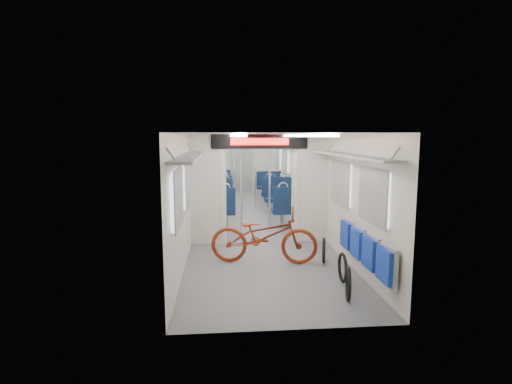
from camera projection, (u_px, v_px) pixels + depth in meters
carriage at (253, 166)px, 10.14m from camera, size 12.00×12.02×2.31m
bicycle at (264, 236)px, 7.12m from camera, size 1.99×0.98×1.00m
flip_bench at (364, 248)px, 6.04m from camera, size 0.12×2.12×0.53m
bike_hoop_a at (348, 286)px, 5.50m from camera, size 0.16×0.48×0.48m
bike_hoop_b at (343, 269)px, 6.20m from camera, size 0.07×0.47×0.47m
bike_hoop_c at (324, 252)px, 7.15m from camera, size 0.15×0.46×0.46m
seat_bay_near_left at (217, 200)px, 10.71m from camera, size 0.94×2.21×1.14m
seat_bay_near_right at (285, 199)px, 10.87m from camera, size 0.95×2.25×1.15m
seat_bay_far_left at (218, 186)px, 13.71m from camera, size 0.94×2.22×1.14m
seat_bay_far_right at (272, 187)px, 13.70m from camera, size 0.91×2.06×1.10m
stanchion_near_left at (241, 186)px, 8.91m from camera, size 0.05×0.05×2.30m
stanchion_near_right at (270, 184)px, 9.38m from camera, size 0.04×0.04×2.30m
stanchion_far_left at (234, 173)px, 12.12m from camera, size 0.05×0.05×2.30m
stanchion_far_right at (255, 173)px, 12.13m from camera, size 0.04×0.04×2.30m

